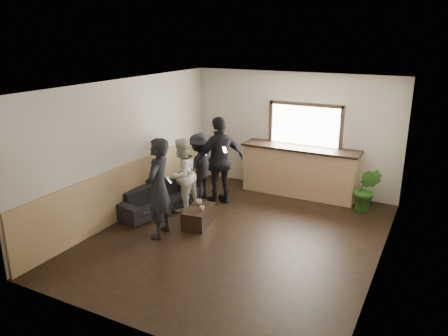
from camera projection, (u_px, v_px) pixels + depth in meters
The scene contains 12 objects.
ground at pixel (237, 236), 8.17m from camera, with size 5.00×6.00×0.01m, color black.
room_shell at pixel (202, 156), 8.05m from camera, with size 5.01×6.01×2.80m.
bar_counter at pixel (300, 168), 10.13m from camera, with size 2.70×0.68×2.13m.
sofa at pixel (157, 199), 9.28m from camera, with size 1.84×0.72×0.54m, color black.
coffee_table at pixel (199, 216), 8.63m from camera, with size 0.44×0.79×0.35m, color black.
cup_a at pixel (199, 202), 8.76m from camera, with size 0.12×0.12×0.10m, color silver.
cup_b at pixel (202, 208), 8.44m from camera, with size 0.10×0.10×0.09m, color silver.
potted_plant at pixel (367, 190), 9.18m from camera, with size 0.54×0.43×0.98m, color #2D6623.
person_a at pixel (158, 188), 7.96m from camera, with size 0.58×0.76×1.87m.
person_b at pixel (182, 175), 9.18m from camera, with size 0.67×0.82×1.58m.
person_c at pixel (200, 166), 9.83m from camera, with size 0.81×1.10×1.53m.
person_d at pixel (220, 161), 9.51m from camera, with size 1.03×1.22×1.95m.
Camera 1 is at (3.19, -6.70, 3.66)m, focal length 35.00 mm.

